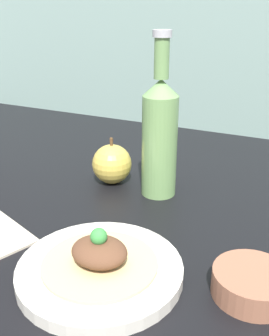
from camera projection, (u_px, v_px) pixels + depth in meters
ground_plane at (112, 216)px, 71.82cm from camera, size 180.00×110.00×4.00cm
plate at (100, 269)px, 52.47cm from camera, size 22.24×22.24×2.17cm
plated_food at (100, 255)px, 51.63cm from camera, size 15.51×15.51×5.54cm
cider_bottle at (160, 134)px, 71.66cm from camera, size 6.57×6.57×29.96cm
apple at (112, 164)px, 79.26cm from camera, size 8.00×8.00×9.53cm
dipping_bowl at (252, 284)px, 48.91cm from camera, size 10.11×10.11×3.35cm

